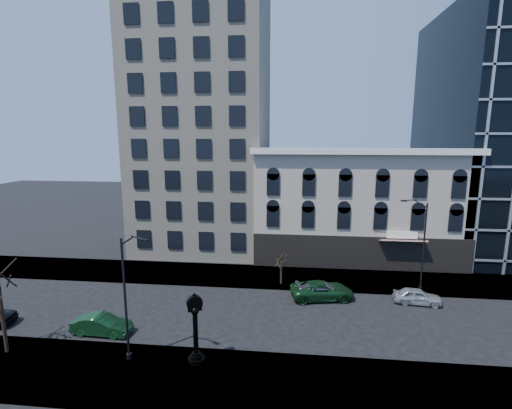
# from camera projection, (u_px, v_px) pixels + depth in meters

# --- Properties ---
(ground) EXTENTS (160.00, 160.00, 0.00)m
(ground) POSITION_uv_depth(u_px,v_px,m) (225.00, 314.00, 28.93)
(ground) COLOR black
(ground) RESTS_ON ground
(sidewalk_far) EXTENTS (160.00, 6.00, 0.12)m
(sidewalk_far) POSITION_uv_depth(u_px,v_px,m) (240.00, 275.00, 36.74)
(sidewalk_far) COLOR gray
(sidewalk_far) RESTS_ON ground
(sidewalk_near) EXTENTS (160.00, 6.00, 0.12)m
(sidewalk_near) POSITION_uv_depth(u_px,v_px,m) (198.00, 379.00, 21.10)
(sidewalk_near) COLOR gray
(sidewalk_near) RESTS_ON ground
(cream_tower) EXTENTS (15.90, 15.40, 42.50)m
(cream_tower) POSITION_uv_depth(u_px,v_px,m) (202.00, 88.00, 44.51)
(cream_tower) COLOR beige
(cream_tower) RESTS_ON ground
(victorian_row) EXTENTS (22.60, 11.19, 12.50)m
(victorian_row) POSITION_uv_depth(u_px,v_px,m) (355.00, 205.00, 42.10)
(victorian_row) COLOR #B6A896
(victorian_row) RESTS_ON ground
(street_clock) EXTENTS (1.01, 1.01, 4.46)m
(street_clock) POSITION_uv_depth(u_px,v_px,m) (196.00, 331.00, 22.25)
(street_clock) COLOR black
(street_clock) RESTS_ON sidewalk_near
(street_lamp_near) EXTENTS (1.99, 1.04, 8.18)m
(street_lamp_near) POSITION_uv_depth(u_px,v_px,m) (130.00, 265.00, 21.48)
(street_lamp_near) COLOR black
(street_lamp_near) RESTS_ON sidewalk_near
(street_lamp_far) EXTENTS (2.17, 0.47, 8.37)m
(street_lamp_far) POSITION_uv_depth(u_px,v_px,m) (418.00, 221.00, 32.00)
(street_lamp_far) COLOR black
(street_lamp_far) RESTS_ON sidewalk_far
(bare_tree_far) EXTENTS (2.06, 2.06, 3.54)m
(bare_tree_far) POSITION_uv_depth(u_px,v_px,m) (281.00, 256.00, 34.09)
(bare_tree_far) COLOR #312218
(bare_tree_far) RESTS_ON sidewalk_far
(car_near_b) EXTENTS (4.17, 1.58, 1.36)m
(car_near_b) POSITION_uv_depth(u_px,v_px,m) (102.00, 325.00, 25.90)
(car_near_b) COLOR #143F1E
(car_near_b) RESTS_ON ground
(car_far_a) EXTENTS (5.70, 3.40, 1.48)m
(car_far_a) POSITION_uv_depth(u_px,v_px,m) (322.00, 290.00, 31.52)
(car_far_a) COLOR #143F1E
(car_far_a) RESTS_ON ground
(car_far_b) EXTENTS (5.03, 2.86, 1.37)m
(car_far_b) POSITION_uv_depth(u_px,v_px,m) (324.00, 290.00, 31.64)
(car_far_b) COLOR #595B60
(car_far_b) RESTS_ON ground
(car_far_c) EXTENTS (3.94, 1.90, 1.30)m
(car_far_c) POSITION_uv_depth(u_px,v_px,m) (417.00, 296.00, 30.58)
(car_far_c) COLOR #A5A8AD
(car_far_c) RESTS_ON ground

